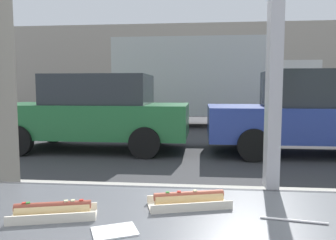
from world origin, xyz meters
TOP-DOWN VIEW (x-y plane):
  - ground_plane at (0.00, 8.00)m, footprint 60.00×60.00m
  - sidewalk_strip at (0.00, 1.60)m, footprint 16.00×2.80m
  - building_facade_far at (0.00, 22.62)m, footprint 28.00×1.20m
  - hotdog_tray_near at (-0.72, -0.32)m, footprint 0.27×0.15m
  - hotdog_tray_far at (-0.32, -0.17)m, footprint 0.29×0.17m
  - loose_straw at (-0.01, -0.27)m, footprint 0.19×0.04m
  - napkin_wrapper at (-0.51, -0.39)m, footprint 0.15×0.13m
  - parked_car_green at (-2.69, 6.05)m, footprint 4.33×1.90m
  - parked_car_blue at (2.19, 6.05)m, footprint 4.49×2.02m
  - box_truck at (-0.05, 11.24)m, footprint 7.12×2.44m

SIDE VIEW (x-z plane):
  - ground_plane at x=0.00m, z-range 0.00..0.00m
  - sidewalk_strip at x=0.00m, z-range 0.00..0.15m
  - parked_car_green at x=-2.69m, z-range 0.01..1.73m
  - parked_car_blue at x=2.19m, z-range 0.00..1.79m
  - napkin_wrapper at x=-0.51m, z-range 1.02..1.02m
  - loose_straw at x=-0.01m, z-range 1.02..1.02m
  - hotdog_tray_far at x=-0.32m, z-range 1.01..1.06m
  - hotdog_tray_near at x=-0.72m, z-range 1.01..1.07m
  - box_truck at x=-0.05m, z-range 0.12..3.30m
  - building_facade_far at x=0.00m, z-range 0.00..5.91m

